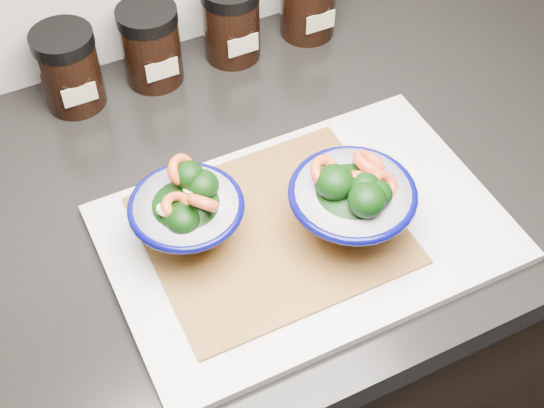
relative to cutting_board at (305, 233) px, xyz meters
name	(u,v)px	position (x,y,z in m)	size (l,w,h in m)	color
cabinet	(311,343)	(0.08, 0.10, -0.48)	(3.43, 0.58, 0.86)	black
countertop	(324,167)	(0.08, 0.10, -0.03)	(3.50, 0.60, 0.04)	black
cutting_board	(305,233)	(0.00, 0.00, 0.00)	(0.45, 0.30, 0.01)	silver
bamboo_mat	(272,230)	(-0.04, 0.02, 0.01)	(0.28, 0.24, 0.00)	#A97232
bowl_left	(187,214)	(-0.12, 0.05, 0.05)	(0.13, 0.13, 0.10)	white
bowl_right	(352,202)	(0.04, -0.02, 0.06)	(0.14, 0.14, 0.10)	white
spice_jar_a	(69,69)	(-0.17, 0.34, 0.05)	(0.08, 0.08, 0.11)	black
spice_jar_b	(151,45)	(-0.06, 0.34, 0.05)	(0.08, 0.08, 0.11)	black
spice_jar_c	(231,22)	(0.06, 0.34, 0.05)	(0.08, 0.08, 0.11)	black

